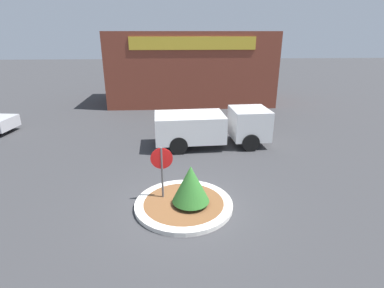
# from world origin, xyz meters

# --- Properties ---
(ground_plane) EXTENTS (120.00, 120.00, 0.00)m
(ground_plane) POSITION_xyz_m (0.00, 0.00, 0.00)
(ground_plane) COLOR #38383A
(traffic_island) EXTENTS (3.33, 3.33, 0.16)m
(traffic_island) POSITION_xyz_m (0.00, 0.00, 0.08)
(traffic_island) COLOR silver
(traffic_island) RESTS_ON ground_plane
(stop_sign) EXTENTS (0.75, 0.07, 2.01)m
(stop_sign) POSITION_xyz_m (-0.71, 0.42, 1.39)
(stop_sign) COLOR #4C4C51
(stop_sign) RESTS_ON ground_plane
(island_shrub) EXTENTS (1.25, 1.25, 1.39)m
(island_shrub) POSITION_xyz_m (0.24, -0.11, 0.92)
(island_shrub) COLOR brown
(island_shrub) RESTS_ON traffic_island
(utility_truck) EXTENTS (5.88, 2.46, 1.91)m
(utility_truck) POSITION_xyz_m (1.63, 5.78, 1.06)
(utility_truck) COLOR silver
(utility_truck) RESTS_ON ground_plane
(storefront_building) EXTENTS (12.95, 6.07, 5.64)m
(storefront_building) POSITION_xyz_m (1.13, 16.60, 2.82)
(storefront_building) COLOR brown
(storefront_building) RESTS_ON ground_plane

